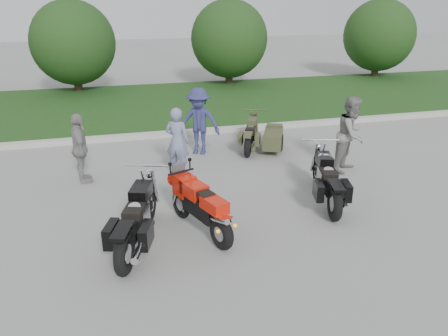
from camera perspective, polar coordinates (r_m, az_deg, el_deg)
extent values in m
plane|color=gray|center=(8.28, -1.21, -7.86)|extent=(80.00, 80.00, 0.00)
cube|color=#B7B5AC|center=(13.72, -7.17, 4.44)|extent=(60.00, 0.30, 0.15)
cube|color=#2E4F1B|center=(17.71, -9.08, 8.21)|extent=(60.00, 8.00, 0.14)
cylinder|color=#3F2B1C|center=(20.85, -18.57, 10.86)|extent=(0.36, 0.36, 1.20)
sphere|color=#1C3814|center=(20.65, -19.11, 15.21)|extent=(3.60, 3.60, 3.60)
cylinder|color=#3F2B1C|center=(21.57, 0.66, 12.27)|extent=(0.36, 0.36, 1.20)
sphere|color=#1C3814|center=(21.37, 0.68, 16.50)|extent=(3.60, 3.60, 3.60)
cylinder|color=#3F2B1C|center=(24.90, 19.15, 12.36)|extent=(0.36, 0.36, 1.20)
sphere|color=#1C3814|center=(24.73, 19.61, 16.01)|extent=(3.60, 3.60, 3.60)
torus|color=black|center=(7.51, -0.32, -8.52)|extent=(0.38, 0.62, 0.60)
torus|color=black|center=(8.57, -5.63, -4.70)|extent=(0.31, 0.58, 0.58)
cube|color=black|center=(7.89, -3.01, -5.11)|extent=(0.55, 0.91, 0.34)
cube|color=red|center=(7.95, -3.89, -2.84)|extent=(0.49, 0.61, 0.25)
cube|color=red|center=(7.46, -1.27, -4.82)|extent=(0.45, 0.60, 0.21)
cube|color=black|center=(7.66, -2.55, -3.46)|extent=(0.35, 0.40, 0.10)
cube|color=red|center=(8.24, -5.17, -2.24)|extent=(0.44, 0.47, 0.39)
cylinder|color=silver|center=(7.30, -0.52, -6.81)|extent=(0.25, 0.46, 0.21)
cylinder|color=silver|center=(7.37, 0.35, -6.53)|extent=(0.25, 0.46, 0.21)
torus|color=black|center=(7.03, -12.88, -10.77)|extent=(0.41, 0.76, 0.74)
torus|color=black|center=(8.55, -9.67, -4.57)|extent=(0.34, 0.70, 0.69)
cube|color=black|center=(7.73, -11.16, -6.73)|extent=(0.63, 1.31, 0.15)
cube|color=silver|center=(7.69, -11.20, -6.16)|extent=(0.46, 0.56, 0.38)
cube|color=black|center=(7.84, -10.79, -3.11)|extent=(0.47, 0.66, 0.24)
cube|color=black|center=(7.46, -11.61, -5.41)|extent=(0.46, 0.61, 0.13)
cube|color=black|center=(6.83, -13.15, -8.00)|extent=(0.41, 0.64, 0.06)
cylinder|color=silver|center=(7.44, -10.31, -9.21)|extent=(0.48, 1.16, 0.11)
torus|color=black|center=(8.67, 14.27, -4.52)|extent=(0.36, 0.73, 0.71)
torus|color=black|center=(10.21, 12.13, -0.42)|extent=(0.30, 0.67, 0.67)
cube|color=black|center=(9.39, 13.16, -1.78)|extent=(0.55, 1.26, 0.15)
cube|color=silver|center=(9.36, 13.20, -1.31)|extent=(0.42, 0.53, 0.36)
cube|color=black|center=(9.54, 12.96, 1.03)|extent=(0.43, 0.63, 0.23)
cube|color=black|center=(9.15, 13.50, -0.61)|extent=(0.42, 0.58, 0.12)
cube|color=black|center=(8.51, 14.50, -2.26)|extent=(0.37, 0.61, 0.06)
cylinder|color=silver|center=(9.17, 14.69, -3.51)|extent=(0.40, 1.13, 0.10)
torus|color=black|center=(11.74, 3.12, 2.84)|extent=(0.40, 0.62, 0.62)
torus|color=black|center=(13.17, 3.90, 4.81)|extent=(0.34, 0.57, 0.58)
cube|color=black|center=(12.43, 3.54, 4.24)|extent=(0.63, 1.07, 0.13)
cube|color=#404427|center=(12.41, 3.55, 4.56)|extent=(0.42, 0.48, 0.32)
cube|color=#404427|center=(12.60, 3.71, 6.02)|extent=(0.44, 0.56, 0.20)
cube|color=black|center=(12.23, 3.49, 5.11)|extent=(0.42, 0.52, 0.11)
cube|color=#404427|center=(11.64, 3.16, 4.36)|extent=(0.39, 0.54, 0.05)
cylinder|color=#404427|center=(12.15, 4.12, 3.19)|extent=(0.50, 0.94, 0.09)
cube|color=#404427|center=(12.30, 6.43, 3.87)|extent=(0.94, 1.28, 0.41)
torus|color=black|center=(12.32, 7.46, 3.33)|extent=(0.31, 0.51, 0.51)
imported|color=gray|center=(10.48, -6.10, 3.45)|extent=(0.73, 0.67, 1.66)
imported|color=gray|center=(11.09, 16.27, 4.25)|extent=(1.15, 1.12, 1.86)
imported|color=navy|center=(11.88, -3.31, 6.08)|extent=(1.35, 1.15, 1.82)
imported|color=gray|center=(10.50, -18.29, 2.40)|extent=(0.53, 1.01, 1.64)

